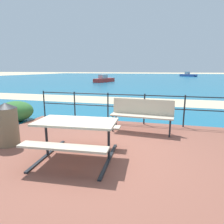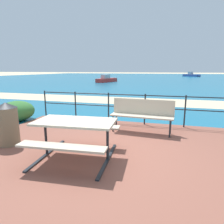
{
  "view_description": "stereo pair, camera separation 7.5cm",
  "coord_description": "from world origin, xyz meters",
  "px_view_note": "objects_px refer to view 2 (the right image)",
  "views": [
    {
      "loc": [
        1.15,
        -3.74,
        1.75
      ],
      "look_at": [
        -0.13,
        1.16,
        0.67
      ],
      "focal_mm": 31.89,
      "sensor_mm": 36.0,
      "label": 1
    },
    {
      "loc": [
        1.22,
        -3.72,
        1.75
      ],
      "look_at": [
        -0.13,
        1.16,
        0.67
      ],
      "focal_mm": 31.89,
      "sensor_mm": 36.0,
      "label": 2
    }
  ],
  "objects_px": {
    "trash_bin": "(7,124)",
    "boat_near": "(191,75)",
    "boat_mid": "(107,79)",
    "picnic_table": "(75,129)",
    "park_bench": "(142,112)"
  },
  "relations": [
    {
      "from": "trash_bin",
      "to": "boat_near",
      "type": "relative_size",
      "value": 0.21
    },
    {
      "from": "boat_near",
      "to": "boat_mid",
      "type": "xyz_separation_m",
      "value": [
        -14.17,
        -27.63,
        0.0
      ]
    },
    {
      "from": "boat_near",
      "to": "trash_bin",
      "type": "bearing_deg",
      "value": -50.09
    },
    {
      "from": "picnic_table",
      "to": "boat_near",
      "type": "bearing_deg",
      "value": 77.78
    },
    {
      "from": "park_bench",
      "to": "trash_bin",
      "type": "bearing_deg",
      "value": -144.08
    },
    {
      "from": "park_bench",
      "to": "trash_bin",
      "type": "height_order",
      "value": "trash_bin"
    },
    {
      "from": "park_bench",
      "to": "boat_near",
      "type": "bearing_deg",
      "value": 86.67
    },
    {
      "from": "trash_bin",
      "to": "boat_near",
      "type": "bearing_deg",
      "value": 79.83
    },
    {
      "from": "park_bench",
      "to": "boat_near",
      "type": "relative_size",
      "value": 0.37
    },
    {
      "from": "picnic_table",
      "to": "park_bench",
      "type": "xyz_separation_m",
      "value": [
        1.03,
        1.99,
        -0.02
      ]
    },
    {
      "from": "trash_bin",
      "to": "boat_near",
      "type": "distance_m",
      "value": 52.37
    },
    {
      "from": "park_bench",
      "to": "boat_near",
      "type": "distance_m",
      "value": 50.2
    },
    {
      "from": "picnic_table",
      "to": "boat_mid",
      "type": "xyz_separation_m",
      "value": [
        -6.72,
        24.14,
        -0.27
      ]
    },
    {
      "from": "picnic_table",
      "to": "boat_mid",
      "type": "relative_size",
      "value": 0.34
    },
    {
      "from": "trash_bin",
      "to": "boat_mid",
      "type": "height_order",
      "value": "boat_mid"
    }
  ]
}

